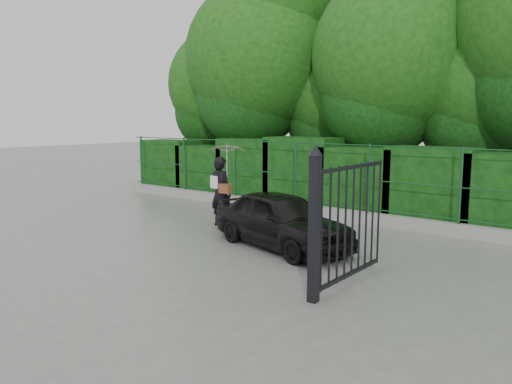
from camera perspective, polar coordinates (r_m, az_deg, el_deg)
The scene contains 8 objects.
ground at distance 11.49m, azimuth -10.01°, elevation -5.49°, with size 80.00×80.00×0.00m, color gray.
kerb at distance 14.76m, azimuth 3.17°, elevation -1.70°, with size 14.00×0.25×0.30m, color #9E9E99.
fence at distance 14.48m, azimuth 3.91°, elevation 2.29°, with size 14.13×0.06×1.80m.
hedge at distance 15.43m, azimuth 5.49°, elevation 1.86°, with size 14.20×1.20×2.17m.
trees at distance 16.85m, azimuth 13.20°, elevation 14.60°, with size 17.10×6.15×8.08m.
gate at distance 7.79m, azimuth 8.54°, elevation -3.12°, with size 0.22×2.33×2.36m.
woman at distance 12.63m, azimuth -3.67°, elevation 2.15°, with size 0.94×0.94×2.11m.
car at distance 10.64m, azimuth 2.91°, elevation -3.16°, with size 1.43×3.54×1.21m, color black.
Camera 1 is at (8.40, -7.35, 2.73)m, focal length 35.00 mm.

